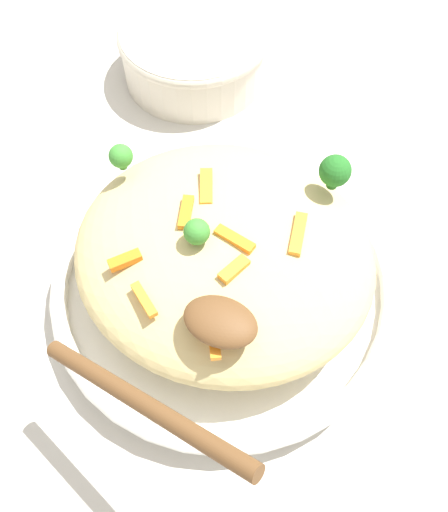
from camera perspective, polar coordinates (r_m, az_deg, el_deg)
The scene contains 16 objects.
ground_plane at distance 0.56m, azimuth -0.00°, elevation -3.75°, with size 2.40×2.40×0.00m, color beige.
serving_bowl at distance 0.54m, azimuth -0.00°, elevation -2.76°, with size 0.32×0.32×0.04m.
pasta_mound at distance 0.50m, azimuth -0.00°, elevation 0.28°, with size 0.26×0.24×0.08m, color #D1BA7A.
carrot_piece_0 at distance 0.45m, azimuth 1.07°, elevation 1.65°, with size 0.03×0.01×0.01m, color orange.
carrot_piece_1 at distance 0.49m, azimuth -1.78°, elevation 6.92°, with size 0.04×0.01×0.01m, color orange.
carrot_piece_2 at distance 0.47m, azimuth -3.73°, elevation 4.56°, with size 0.03×0.01×0.01m, color orange.
carrot_piece_3 at distance 0.47m, azimuth 7.41°, elevation 2.15°, with size 0.04×0.01×0.01m, color orange.
carrot_piece_4 at distance 0.44m, azimuth -8.00°, elevation -4.35°, with size 0.03×0.01×0.01m, color orange.
carrot_piece_5 at distance 0.42m, azimuth -1.10°, elevation -7.76°, with size 0.04×0.01×0.01m, color orange.
carrot_piece_6 at distance 0.46m, azimuth -9.89°, elevation -0.42°, with size 0.03×0.01×0.01m, color orange.
carrot_piece_7 at distance 0.44m, azimuth 1.01°, elevation -1.33°, with size 0.03×0.01×0.01m, color orange.
broccoli_floret_0 at distance 0.49m, azimuth 11.05°, elevation 8.32°, with size 0.03×0.03×0.03m.
broccoli_floret_1 at distance 0.44m, azimuth -2.74°, elevation 2.43°, with size 0.02×0.02×0.02m.
broccoli_floret_2 at distance 0.51m, azimuth -10.29°, elevation 9.78°, with size 0.02×0.02×0.03m.
serving_spoon at distance 0.39m, azimuth -3.13°, elevation -9.38°, with size 0.17×0.13×0.07m.
companion_bowl at distance 0.74m, azimuth -3.00°, elevation 19.87°, with size 0.18×0.18×0.07m.
Camera 1 is at (-0.10, 0.25, 0.49)m, focal length 39.95 mm.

